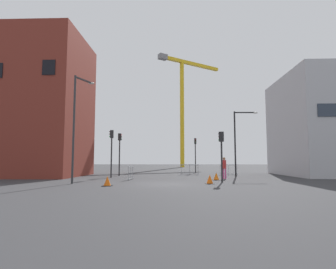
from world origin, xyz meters
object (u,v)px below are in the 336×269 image
at_px(traffic_light_corner, 195,150).
at_px(pedestrian_walking, 224,166).
at_px(traffic_light_median, 120,147).
at_px(construction_crane, 183,96).
at_px(traffic_cone_orange, 210,180).
at_px(traffic_cone_by_barrier, 216,176).
at_px(streetlamp_short, 239,136).
at_px(traffic_cone_on_verge, 107,181).
at_px(traffic_light_verge, 221,148).
at_px(traffic_light_far, 112,146).
at_px(streetlamp_tall, 76,119).

relative_size(traffic_light_corner, pedestrian_walking, 2.35).
bearing_deg(traffic_light_median, construction_crane, 77.69).
bearing_deg(pedestrian_walking, traffic_cone_orange, -110.33).
height_order(traffic_light_median, traffic_cone_by_barrier, traffic_light_median).
bearing_deg(streetlamp_short, traffic_cone_on_verge, -136.97).
relative_size(traffic_light_verge, traffic_cone_orange, 5.98).
xyz_separation_m(traffic_light_verge, traffic_cone_orange, (-0.97, -1.03, -2.13)).
bearing_deg(traffic_light_far, traffic_cone_by_barrier, -15.92).
bearing_deg(construction_crane, pedestrian_walking, -86.04).
xyz_separation_m(traffic_light_corner, traffic_cone_orange, (-0.07, -15.07, -2.54)).
distance_m(streetlamp_tall, traffic_cone_by_barrier, 11.26).
distance_m(streetlamp_tall, traffic_light_far, 6.33).
relative_size(traffic_light_far, traffic_cone_on_verge, 7.18).
relative_size(streetlamp_short, traffic_light_verge, 1.73).
height_order(pedestrian_walking, traffic_cone_by_barrier, pedestrian_walking).
bearing_deg(pedestrian_walking, traffic_light_median, 157.34).
relative_size(streetlamp_tall, traffic_light_corner, 1.74).
relative_size(construction_crane, pedestrian_walking, 13.44).
relative_size(traffic_light_corner, traffic_cone_by_barrier, 7.08).
bearing_deg(traffic_cone_on_verge, traffic_light_median, 98.16).
height_order(streetlamp_tall, traffic_light_median, streetlamp_tall).
bearing_deg(traffic_cone_by_barrier, streetlamp_short, 56.73).
bearing_deg(traffic_light_far, pedestrian_walking, -7.05).
bearing_deg(traffic_light_corner, construction_crane, 91.83).
distance_m(pedestrian_walking, traffic_cone_orange, 5.14).
bearing_deg(traffic_light_corner, traffic_cone_on_verge, -110.93).
bearing_deg(traffic_light_verge, streetlamp_short, 67.80).
bearing_deg(streetlamp_tall, traffic_light_corner, 59.16).
height_order(traffic_cone_orange, traffic_cone_by_barrier, same).
distance_m(streetlamp_short, traffic_light_verge, 7.22).
distance_m(traffic_light_corner, traffic_light_far, 12.17).
bearing_deg(traffic_cone_by_barrier, traffic_cone_on_verge, -144.57).
xyz_separation_m(traffic_light_far, traffic_cone_orange, (8.02, -5.97, -2.55)).
xyz_separation_m(streetlamp_short, pedestrian_walking, (-1.88, -2.83, -2.72)).
distance_m(streetlamp_tall, traffic_light_corner, 17.73).
height_order(streetlamp_short, traffic_cone_orange, streetlamp_short).
bearing_deg(pedestrian_walking, traffic_light_corner, 99.34).
relative_size(construction_crane, traffic_cone_orange, 40.52).
xyz_separation_m(traffic_light_median, traffic_cone_orange, (7.88, -8.79, -2.53)).
bearing_deg(traffic_cone_on_verge, traffic_cone_by_barrier, 35.43).
distance_m(streetlamp_short, traffic_cone_by_barrier, 6.09).
height_order(traffic_light_median, traffic_cone_on_verge, traffic_light_median).
distance_m(traffic_light_corner, traffic_cone_orange, 15.28).
distance_m(traffic_light_corner, pedestrian_walking, 10.59).
distance_m(construction_crane, traffic_light_median, 35.74).
distance_m(traffic_light_far, traffic_cone_by_barrier, 9.63).
bearing_deg(traffic_light_median, pedestrian_walking, -22.66).
bearing_deg(streetlamp_tall, pedestrian_walking, 24.32).
distance_m(construction_crane, streetlamp_short, 36.08).
relative_size(traffic_light_verge, traffic_cone_by_barrier, 5.98).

